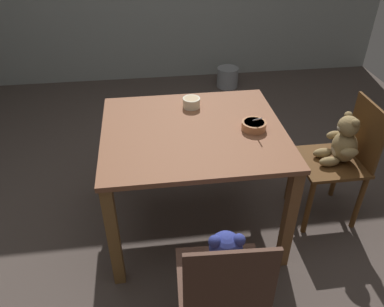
{
  "coord_description": "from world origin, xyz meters",
  "views": [
    {
      "loc": [
        -0.26,
        -1.94,
        1.94
      ],
      "look_at": [
        0.0,
        0.05,
        0.54
      ],
      "focal_mm": 35.84,
      "sensor_mm": 36.0,
      "label": 1
    }
  ],
  "objects": [
    {
      "name": "teddy_chair_near_right",
      "position": [
        0.97,
        -0.03,
        0.53
      ],
      "size": [
        0.41,
        0.4,
        0.86
      ],
      "rotation": [
        0.0,
        0.0,
        3.14
      ],
      "color": "#563517",
      "rests_on": "ground_plane"
    },
    {
      "name": "metal_pail",
      "position": [
        0.7,
        2.15,
        0.11
      ],
      "size": [
        0.25,
        0.25,
        0.23
      ],
      "primitive_type": "cylinder",
      "color": "#93969B",
      "rests_on": "ground_plane"
    },
    {
      "name": "porridge_bowl_cream_far_center",
      "position": [
        0.03,
        0.28,
        0.79
      ],
      "size": [
        0.11,
        0.11,
        0.06
      ],
      "color": "beige",
      "rests_on": "dining_table"
    },
    {
      "name": "ground_plane",
      "position": [
        0.0,
        0.0,
        -0.02
      ],
      "size": [
        5.2,
        5.2,
        0.04
      ],
      "color": "#4A3F39"
    },
    {
      "name": "dining_table",
      "position": [
        0.0,
        0.0,
        0.64
      ],
      "size": [
        1.09,
        0.96,
        0.75
      ],
      "color": "brown",
      "rests_on": "ground_plane"
    },
    {
      "name": "teddy_chair_near_front",
      "position": [
        0.01,
        -0.9,
        0.54
      ],
      "size": [
        0.42,
        0.41,
        0.86
      ],
      "rotation": [
        0.0,
        0.0,
        1.52
      ],
      "color": "#4F3326",
      "rests_on": "ground_plane"
    },
    {
      "name": "porridge_bowl_terracotta_near_right",
      "position": [
        0.36,
        -0.05,
        0.78
      ],
      "size": [
        0.15,
        0.16,
        0.12
      ],
      "color": "#B5764C",
      "rests_on": "dining_table"
    }
  ]
}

